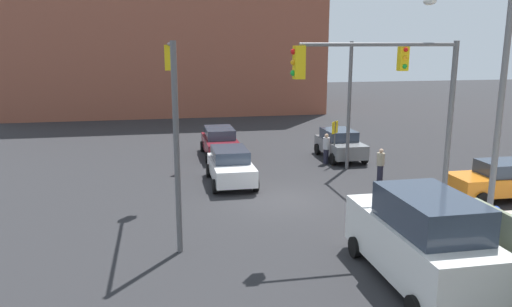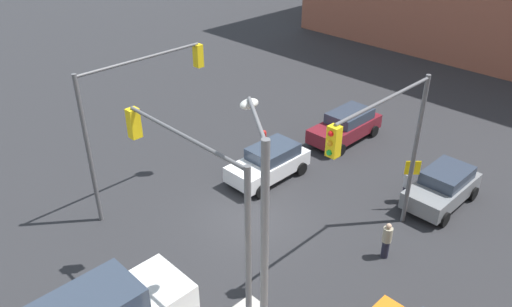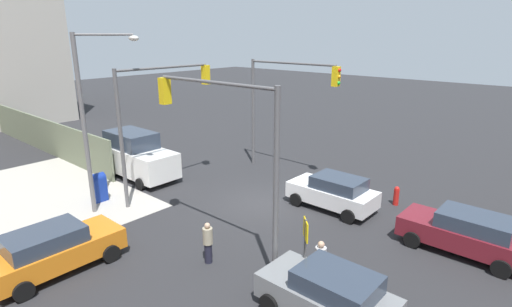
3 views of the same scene
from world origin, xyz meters
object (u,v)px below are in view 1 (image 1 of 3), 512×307
(traffic_signal_se_corner, at_px, (173,96))
(coupe_white, at_px, (231,166))
(street_lamp_corner, at_px, (489,98))
(traffic_signal_ne_corner, at_px, (391,100))
(mailbox_blue, at_px, (486,227))
(pedestrian_waiting, at_px, (326,148))
(coupe_orange, at_px, (503,179))
(pedestrian_crossing, at_px, (380,164))
(van_white_delivery, at_px, (421,239))
(fire_hydrant, at_px, (178,165))
(sedan_gray, at_px, (340,144))
(coupe_maroon, at_px, (220,142))
(traffic_signal_nw_corner, at_px, (368,82))

(traffic_signal_se_corner, bearing_deg, coupe_white, 152.40)
(street_lamp_corner, bearing_deg, traffic_signal_ne_corner, -98.78)
(traffic_signal_ne_corner, xyz_separation_m, street_lamp_corner, (0.48, 3.14, 0.06))
(mailbox_blue, bearing_deg, pedestrian_waiting, -174.29)
(coupe_white, height_order, pedestrian_waiting, pedestrian_waiting)
(coupe_orange, bearing_deg, pedestrian_crossing, -132.97)
(traffic_signal_ne_corner, relative_size, mailbox_blue, 4.55)
(pedestrian_crossing, bearing_deg, van_white_delivery, -158.06)
(fire_hydrant, height_order, pedestrian_crossing, pedestrian_crossing)
(coupe_orange, height_order, pedestrian_waiting, pedestrian_waiting)
(pedestrian_crossing, bearing_deg, traffic_signal_ne_corner, -162.62)
(street_lamp_corner, height_order, sedan_gray, street_lamp_corner)
(traffic_signal_se_corner, xyz_separation_m, pedestrian_waiting, (-7.98, 8.30, -3.80))
(traffic_signal_se_corner, distance_m, coupe_white, 6.92)
(street_lamp_corner, distance_m, fire_hydrant, 14.54)
(fire_hydrant, xyz_separation_m, coupe_maroon, (-3.70, 2.58, 0.36))
(coupe_white, relative_size, van_white_delivery, 0.76)
(fire_hydrant, xyz_separation_m, van_white_delivery, (12.87, 6.00, 0.79))
(traffic_signal_se_corner, distance_m, pedestrian_waiting, 12.13)
(street_lamp_corner, xyz_separation_m, coupe_orange, (-3.40, 3.55, -3.86))
(fire_hydrant, relative_size, coupe_maroon, 0.21)
(traffic_signal_se_corner, bearing_deg, pedestrian_crossing, 113.32)
(coupe_white, height_order, van_white_delivery, van_white_delivery)
(mailbox_blue, xyz_separation_m, sedan_gray, (-13.02, -0.04, 0.08))
(traffic_signal_se_corner, bearing_deg, traffic_signal_nw_corner, 116.33)
(street_lamp_corner, relative_size, coupe_maroon, 1.80)
(mailbox_blue, height_order, sedan_gray, sedan_gray)
(traffic_signal_se_corner, distance_m, street_lamp_corner, 10.39)
(van_white_delivery, bearing_deg, coupe_maroon, -168.35)
(traffic_signal_nw_corner, bearing_deg, traffic_signal_se_corner, -63.67)
(coupe_white, distance_m, pedestrian_crossing, 7.09)
(coupe_orange, bearing_deg, traffic_signal_ne_corner, -66.43)
(traffic_signal_nw_corner, distance_m, coupe_orange, 7.07)
(pedestrian_crossing, bearing_deg, traffic_signal_nw_corner, 109.65)
(traffic_signal_nw_corner, distance_m, coupe_white, 7.41)
(traffic_signal_ne_corner, distance_m, mailbox_blue, 4.99)
(sedan_gray, relative_size, van_white_delivery, 0.73)
(sedan_gray, xyz_separation_m, van_white_delivery, (14.69, -3.16, 0.44))
(coupe_orange, height_order, pedestrian_crossing, coupe_orange)
(van_white_delivery, bearing_deg, mailbox_blue, 117.51)
(traffic_signal_nw_corner, relative_size, pedestrian_waiting, 3.92)
(street_lamp_corner, distance_m, pedestrian_waiting, 11.57)
(sedan_gray, height_order, pedestrian_waiting, pedestrian_waiting)
(street_lamp_corner, xyz_separation_m, sedan_gray, (-11.81, -0.54, -3.86))
(sedan_gray, bearing_deg, pedestrian_crossing, 2.84)
(fire_hydrant, height_order, sedan_gray, sedan_gray)
(traffic_signal_nw_corner, relative_size, van_white_delivery, 1.20)
(sedan_gray, distance_m, pedestrian_waiting, 1.55)
(coupe_orange, bearing_deg, traffic_signal_se_corner, -87.48)
(pedestrian_crossing, bearing_deg, coupe_white, 123.36)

